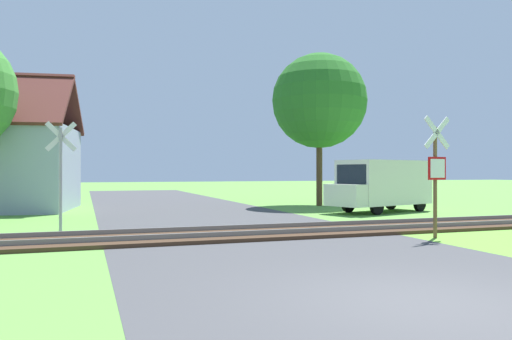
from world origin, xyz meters
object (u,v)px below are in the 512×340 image
object	(u,v)px
stop_sign_near	(436,170)
tree_right	(319,101)
crossing_sign_far	(61,168)
house	(0,164)
mail_truck	(382,183)

from	to	relation	value
stop_sign_near	tree_right	distance (m)	13.18
crossing_sign_far	tree_right	distance (m)	14.82
stop_sign_near	house	xyz separation A→B (m)	(-12.33, 14.19, 0.28)
stop_sign_near	house	bearing A→B (deg)	-55.32
stop_sign_near	crossing_sign_far	bearing A→B (deg)	-32.44
house	mail_truck	xyz separation A→B (m)	(15.77, -6.39, -0.84)
house	mail_truck	size ratio (longest dim) A/B	1.37
crossing_sign_far	mail_truck	distance (m)	13.23
tree_right	mail_truck	bearing A→B (deg)	-81.00
tree_right	mail_truck	xyz separation A→B (m)	(0.73, -4.59, -4.16)
stop_sign_near	house	size ratio (longest dim) A/B	0.45
crossing_sign_far	house	distance (m)	10.03
stop_sign_near	mail_truck	distance (m)	8.54
stop_sign_near	mail_truck	world-z (taller)	stop_sign_near
tree_right	mail_truck	distance (m)	6.24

